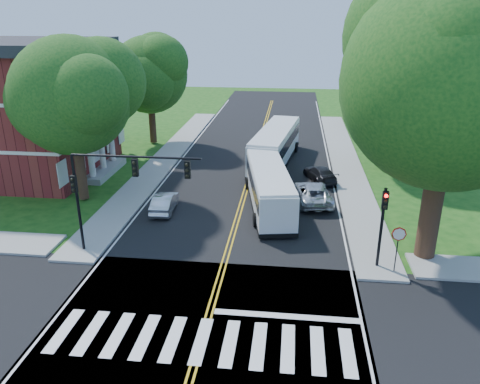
# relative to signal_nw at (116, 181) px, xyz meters

# --- Properties ---
(ground) EXTENTS (140.00, 140.00, 0.00)m
(ground) POSITION_rel_signal_nw_xyz_m (5.86, -6.43, -4.38)
(ground) COLOR #144711
(ground) RESTS_ON ground
(road) EXTENTS (14.00, 96.00, 0.01)m
(road) POSITION_rel_signal_nw_xyz_m (5.86, 11.57, -4.37)
(road) COLOR black
(road) RESTS_ON ground
(cross_road) EXTENTS (60.00, 12.00, 0.01)m
(cross_road) POSITION_rel_signal_nw_xyz_m (5.86, -6.43, -4.37)
(cross_road) COLOR black
(cross_road) RESTS_ON ground
(center_line) EXTENTS (0.36, 70.00, 0.01)m
(center_line) POSITION_rel_signal_nw_xyz_m (5.86, 15.57, -4.36)
(center_line) COLOR gold
(center_line) RESTS_ON road
(edge_line_w) EXTENTS (0.12, 70.00, 0.01)m
(edge_line_w) POSITION_rel_signal_nw_xyz_m (-0.94, 15.57, -4.36)
(edge_line_w) COLOR silver
(edge_line_w) RESTS_ON road
(edge_line_e) EXTENTS (0.12, 70.00, 0.01)m
(edge_line_e) POSITION_rel_signal_nw_xyz_m (12.66, 15.57, -4.36)
(edge_line_e) COLOR silver
(edge_line_e) RESTS_ON road
(crosswalk) EXTENTS (12.60, 3.00, 0.01)m
(crosswalk) POSITION_rel_signal_nw_xyz_m (5.86, -6.93, -4.36)
(crosswalk) COLOR silver
(crosswalk) RESTS_ON road
(stop_bar) EXTENTS (6.60, 0.40, 0.01)m
(stop_bar) POSITION_rel_signal_nw_xyz_m (9.36, -4.83, -4.36)
(stop_bar) COLOR silver
(stop_bar) RESTS_ON road
(sidewalk_nw) EXTENTS (2.60, 40.00, 0.15)m
(sidewalk_nw) POSITION_rel_signal_nw_xyz_m (-2.44, 18.57, -4.30)
(sidewalk_nw) COLOR gray
(sidewalk_nw) RESTS_ON ground
(sidewalk_ne) EXTENTS (2.60, 40.00, 0.15)m
(sidewalk_ne) POSITION_rel_signal_nw_xyz_m (14.16, 18.57, -4.30)
(sidewalk_ne) COLOR gray
(sidewalk_ne) RESTS_ON ground
(tree_ne_big) EXTENTS (10.80, 10.80, 14.91)m
(tree_ne_big) POSITION_rel_signal_nw_xyz_m (16.86, 1.57, 5.24)
(tree_ne_big) COLOR #351D15
(tree_ne_big) RESTS_ON ground
(tree_west_near) EXTENTS (8.00, 8.00, 11.40)m
(tree_west_near) POSITION_rel_signal_nw_xyz_m (-5.64, 7.57, 3.15)
(tree_west_near) COLOR #351D15
(tree_west_near) RESTS_ON ground
(tree_west_far) EXTENTS (7.60, 7.60, 10.67)m
(tree_west_far) POSITION_rel_signal_nw_xyz_m (-5.14, 23.57, 2.62)
(tree_west_far) COLOR #351D15
(tree_west_far) RESTS_ON ground
(tree_east_mid) EXTENTS (8.40, 8.40, 11.93)m
(tree_east_mid) POSITION_rel_signal_nw_xyz_m (17.36, 17.57, 3.48)
(tree_east_mid) COLOR #351D15
(tree_east_mid) RESTS_ON ground
(tree_east_far) EXTENTS (7.20, 7.20, 10.34)m
(tree_east_far) POSITION_rel_signal_nw_xyz_m (18.36, 33.57, 2.48)
(tree_east_far) COLOR #351D15
(tree_east_far) RESTS_ON ground
(signal_nw) EXTENTS (7.15, 0.46, 5.66)m
(signal_nw) POSITION_rel_signal_nw_xyz_m (0.00, 0.00, 0.00)
(signal_nw) COLOR black
(signal_nw) RESTS_ON ground
(signal_ne) EXTENTS (0.30, 0.46, 4.40)m
(signal_ne) POSITION_rel_signal_nw_xyz_m (14.06, 0.01, -1.41)
(signal_ne) COLOR black
(signal_ne) RESTS_ON ground
(stop_sign) EXTENTS (0.76, 0.08, 2.53)m
(stop_sign) POSITION_rel_signal_nw_xyz_m (14.86, -0.45, -2.35)
(stop_sign) COLOR black
(stop_sign) RESTS_ON ground
(bus_lead) EXTENTS (4.26, 11.24, 2.84)m
(bus_lead) POSITION_rel_signal_nw_xyz_m (7.75, 8.02, -2.87)
(bus_lead) COLOR silver
(bus_lead) RESTS_ON road
(bus_follow) EXTENTS (4.29, 12.33, 3.13)m
(bus_follow) POSITION_rel_signal_nw_xyz_m (7.77, 18.30, -2.72)
(bus_follow) COLOR silver
(bus_follow) RESTS_ON road
(hatchback) EXTENTS (1.51, 3.84, 1.25)m
(hatchback) POSITION_rel_signal_nw_xyz_m (0.75, 6.25, -3.74)
(hatchback) COLOR silver
(hatchback) RESTS_ON road
(suv) EXTENTS (2.99, 5.31, 1.40)m
(suv) POSITION_rel_signal_nw_xyz_m (10.89, 9.03, -3.67)
(suv) COLOR silver
(suv) RESTS_ON road
(dark_sedan) EXTENTS (2.97, 4.44, 1.19)m
(dark_sedan) POSITION_rel_signal_nw_xyz_m (11.63, 13.81, -3.77)
(dark_sedan) COLOR black
(dark_sedan) RESTS_ON road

